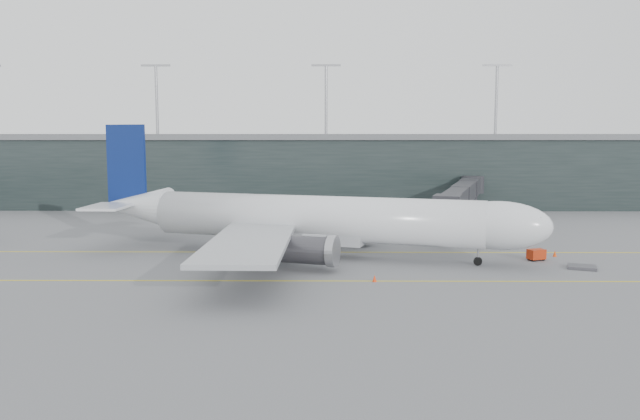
{
  "coord_description": "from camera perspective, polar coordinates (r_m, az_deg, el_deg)",
  "views": [
    {
      "loc": [
        4.88,
        -82.05,
        14.51
      ],
      "look_at": [
        4.2,
        -4.0,
        5.41
      ],
      "focal_mm": 35.0,
      "sensor_mm": 36.0,
      "label": 1
    }
  ],
  "objects": [
    {
      "name": "taxiline_a",
      "position": [
        79.54,
        -3.04,
        -3.86
      ],
      "size": [
        160.0,
        0.25,
        0.02
      ],
      "primitive_type": "cube",
      "color": "gold",
      "rests_on": "ground"
    },
    {
      "name": "cone_nose",
      "position": [
        81.66,
        20.68,
        -3.75
      ],
      "size": [
        0.48,
        0.48,
        0.76
      ],
      "primitive_type": "cone",
      "color": "#E5430C",
      "rests_on": "ground"
    },
    {
      "name": "cone_wing_port",
      "position": [
        94.72,
        1.87,
        -1.94
      ],
      "size": [
        0.46,
        0.46,
        0.73
      ],
      "primitive_type": "cone",
      "color": "#F14F0D",
      "rests_on": "ground"
    },
    {
      "name": "cone_wing_stbd",
      "position": [
        63.58,
        5.01,
        -6.25
      ],
      "size": [
        0.44,
        0.44,
        0.69
      ],
      "primitive_type": "cone",
      "color": "#FA390D",
      "rests_on": "ground"
    },
    {
      "name": "uld_a",
      "position": [
        94.65,
        -5.57,
        -1.55
      ],
      "size": [
        2.64,
        2.34,
        2.02
      ],
      "rotation": [
        0.0,
        0.0,
        -0.29
      ],
      "color": "#39383D",
      "rests_on": "ground"
    },
    {
      "name": "taxiline_b",
      "position": [
        63.91,
        -3.92,
        -6.48
      ],
      "size": [
        160.0,
        0.25,
        0.02
      ],
      "primitive_type": "cube",
      "color": "gold",
      "rests_on": "ground"
    },
    {
      "name": "main_aircraft",
      "position": [
        76.44,
        -0.75,
        -0.83
      ],
      "size": [
        56.71,
        52.17,
        16.22
      ],
      "rotation": [
        0.0,
        0.0,
        -0.3
      ],
      "color": "silver",
      "rests_on": "ground"
    },
    {
      "name": "taxiline_lead_main",
      "position": [
        103.08,
        0.56,
        -1.44
      ],
      "size": [
        0.25,
        60.0,
        0.02
      ],
      "primitive_type": "cube",
      "color": "gold",
      "rests_on": "ground"
    },
    {
      "name": "baggage_dolly",
      "position": [
        75.5,
        22.83,
        -4.82
      ],
      "size": [
        3.65,
        3.3,
        0.3
      ],
      "primitive_type": "cube",
      "rotation": [
        0.0,
        0.0,
        -0.36
      ],
      "color": "#3D3C42",
      "rests_on": "ground"
    },
    {
      "name": "cone_tail",
      "position": [
        73.17,
        -12.08,
        -4.67
      ],
      "size": [
        0.42,
        0.42,
        0.67
      ],
      "primitive_type": "cone",
      "color": "#D95C0C",
      "rests_on": "ground"
    },
    {
      "name": "gse_cart",
      "position": [
        78.37,
        19.17,
        -3.84
      ],
      "size": [
        2.27,
        1.87,
        1.33
      ],
      "rotation": [
        0.0,
        0.0,
        0.38
      ],
      "color": "#B0290C",
      "rests_on": "ground"
    },
    {
      "name": "jet_bridge",
      "position": [
        108.51,
        12.06,
        1.63
      ],
      "size": [
        17.33,
        45.14,
        7.07
      ],
      "rotation": [
        0.0,
        0.0,
        -0.31
      ],
      "color": "#26262B",
      "rests_on": "ground"
    },
    {
      "name": "terminal",
      "position": [
        140.3,
        -1.5,
        3.83
      ],
      "size": [
        240.0,
        36.0,
        29.0
      ],
      "color": "black",
      "rests_on": "ground"
    },
    {
      "name": "uld_c",
      "position": [
        94.26,
        -1.96,
        -1.57
      ],
      "size": [
        2.58,
        2.29,
        1.99
      ],
      "rotation": [
        0.0,
        0.0,
        -0.28
      ],
      "color": "#39383D",
      "rests_on": "ground"
    },
    {
      "name": "uld_b",
      "position": [
        93.62,
        -3.07,
        -1.76
      ],
      "size": [
        1.92,
        1.62,
        1.59
      ],
      "rotation": [
        0.0,
        0.0,
        -0.13
      ],
      "color": "#39383D",
      "rests_on": "ground"
    },
    {
      "name": "ground",
      "position": [
        83.47,
        -2.87,
        -3.37
      ],
      "size": [
        320.0,
        320.0,
        0.0
      ],
      "primitive_type": "plane",
      "color": "#5B5B60",
      "rests_on": "ground"
    }
  ]
}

